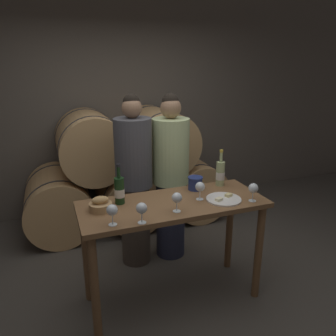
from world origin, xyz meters
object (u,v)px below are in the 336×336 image
(wine_glass_far_left, at_px, (112,210))
(wine_glass_right, at_px, (200,187))
(person_left, at_px, (134,182))
(wine_bottle_white, at_px, (220,173))
(wine_bottle_red, at_px, (119,190))
(wine_glass_far_right, at_px, (253,188))
(wine_glass_left, at_px, (142,209))
(cheese_plate, at_px, (224,199))
(blue_crock, at_px, (195,183))
(bread_basket, at_px, (101,205))
(tasting_table, at_px, (173,219))
(person_right, at_px, (171,178))
(wine_glass_center, at_px, (177,198))

(wine_glass_far_left, bearing_deg, wine_glass_right, 14.06)
(person_left, relative_size, wine_bottle_white, 5.13)
(wine_bottle_red, height_order, wine_glass_far_right, wine_bottle_red)
(wine_bottle_white, xyz_separation_m, wine_glass_left, (-0.87, -0.46, -0.01))
(cheese_plate, xyz_separation_m, wine_glass_right, (-0.18, 0.08, 0.10))
(blue_crock, distance_m, wine_glass_far_left, 0.91)
(wine_glass_far_left, height_order, wine_glass_right, same)
(bread_basket, distance_m, wine_glass_far_right, 1.20)
(person_left, relative_size, wine_glass_far_left, 11.34)
(wine_glass_right, bearing_deg, wine_bottle_red, 166.12)
(cheese_plate, xyz_separation_m, wine_glass_far_right, (0.21, -0.10, 0.10))
(wine_glass_left, bearing_deg, tasting_table, 37.50)
(cheese_plate, height_order, wine_glass_left, wine_glass_left)
(tasting_table, distance_m, person_right, 0.71)
(blue_crock, bearing_deg, wine_bottle_red, -174.84)
(cheese_plate, distance_m, wine_glass_far_right, 0.25)
(bread_basket, bearing_deg, wine_bottle_red, 24.68)
(wine_bottle_red, distance_m, wine_glass_left, 0.39)
(wine_bottle_white, bearing_deg, wine_bottle_red, -175.21)
(wine_glass_left, xyz_separation_m, wine_glass_far_right, (0.94, 0.05, 0.00))
(cheese_plate, bearing_deg, wine_glass_right, 155.99)
(wine_glass_left, xyz_separation_m, wine_glass_center, (0.30, 0.09, 0.00))
(blue_crock, distance_m, wine_glass_far_right, 0.51)
(tasting_table, distance_m, wine_glass_far_left, 0.63)
(wine_glass_far_left, bearing_deg, wine_bottle_white, 21.55)
(wine_bottle_white, bearing_deg, wine_glass_far_left, -158.45)
(wine_glass_far_left, bearing_deg, tasting_table, 22.09)
(wine_glass_center, distance_m, wine_glass_right, 0.30)
(person_left, height_order, blue_crock, person_left)
(wine_bottle_white, xyz_separation_m, wine_glass_right, (-0.32, -0.23, -0.01))
(cheese_plate, relative_size, wine_glass_right, 1.89)
(wine_glass_right, bearing_deg, blue_crock, 74.44)
(tasting_table, bearing_deg, person_left, 102.16)
(wine_bottle_red, height_order, wine_glass_far_left, wine_bottle_red)
(bread_basket, relative_size, wine_glass_left, 1.14)
(wine_bottle_white, relative_size, bread_basket, 1.94)
(cheese_plate, height_order, wine_glass_right, wine_glass_right)
(person_right, relative_size, wine_bottle_white, 5.11)
(person_left, relative_size, wine_glass_right, 11.34)
(wine_bottle_red, bearing_deg, wine_bottle_white, 4.79)
(person_right, relative_size, wine_glass_right, 11.27)
(wine_glass_far_left, relative_size, wine_glass_far_right, 1.00)
(wine_glass_center, bearing_deg, cheese_plate, 8.54)
(wine_bottle_white, xyz_separation_m, wine_glass_center, (-0.57, -0.38, -0.01))
(wine_bottle_red, height_order, wine_bottle_white, wine_bottle_white)
(person_right, bearing_deg, wine_glass_far_right, -67.05)
(bread_basket, height_order, wine_glass_far_right, wine_glass_far_right)
(wine_glass_far_left, bearing_deg, wine_glass_left, -11.96)
(bread_basket, xyz_separation_m, wine_glass_far_left, (0.04, -0.27, 0.06))
(person_left, height_order, wine_glass_far_right, person_left)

